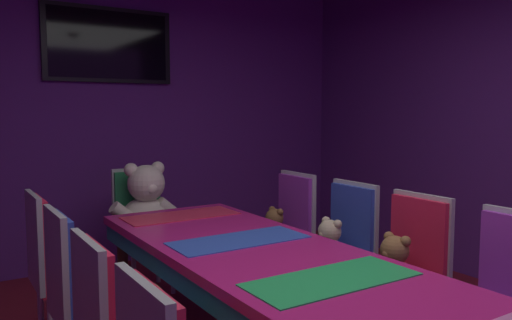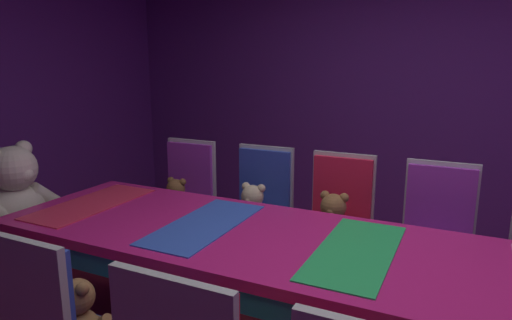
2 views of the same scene
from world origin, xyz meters
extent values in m
cube|color=#59267F|center=(0.00, 3.20, 1.40)|extent=(5.20, 0.12, 2.80)
cube|color=#C61E72|center=(0.00, 0.00, 0.71)|extent=(0.90, 3.66, 0.05)
cube|color=teal|center=(0.00, 0.00, 0.64)|extent=(0.88, 3.59, 0.10)
cylinder|color=#4C3826|center=(0.38, 1.65, 0.34)|extent=(0.07, 0.07, 0.69)
cylinder|color=#4C3826|center=(-0.38, 1.65, 0.34)|extent=(0.07, 0.07, 0.69)
cube|color=green|center=(0.00, 0.00, 0.74)|extent=(0.77, 0.32, 0.01)
cube|color=blue|center=(0.00, 0.78, 0.74)|extent=(0.77, 0.32, 0.01)
cube|color=#E52D4C|center=(0.00, 1.56, 0.74)|extent=(0.77, 0.32, 0.01)
cube|color=red|center=(-0.92, 0.29, 0.71)|extent=(0.05, 0.38, 0.50)
cube|color=#B2B2B7|center=(-0.94, 0.29, 0.71)|extent=(0.03, 0.41, 0.55)
sphere|color=olive|center=(-0.72, 0.29, 0.70)|extent=(0.16, 0.16, 0.16)
sphere|color=#AE7747|center=(-0.67, 0.29, 0.68)|extent=(0.06, 0.06, 0.06)
sphere|color=olive|center=(-0.74, 0.35, 0.76)|extent=(0.06, 0.06, 0.06)
sphere|color=olive|center=(-0.74, 0.23, 0.76)|extent=(0.06, 0.06, 0.06)
cube|color=#2D47B2|center=(-0.73, 0.91, 0.44)|extent=(0.40, 0.40, 0.04)
cube|color=#2D47B2|center=(-0.91, 0.91, 0.71)|extent=(0.05, 0.38, 0.50)
cube|color=#B2B2B7|center=(-0.93, 0.91, 0.71)|extent=(0.03, 0.41, 0.55)
ellipsoid|color=olive|center=(-0.73, 0.91, 0.54)|extent=(0.17, 0.17, 0.14)
sphere|color=olive|center=(-0.72, 0.91, 0.66)|extent=(0.14, 0.14, 0.14)
sphere|color=#AE7747|center=(-0.67, 0.91, 0.65)|extent=(0.05, 0.05, 0.05)
sphere|color=olive|center=(-0.73, 0.96, 0.72)|extent=(0.05, 0.05, 0.05)
sphere|color=olive|center=(-0.73, 0.86, 0.72)|extent=(0.05, 0.05, 0.05)
cylinder|color=olive|center=(-0.70, 1.00, 0.55)|extent=(0.05, 0.12, 0.12)
cylinder|color=olive|center=(-0.70, 0.82, 0.55)|extent=(0.05, 0.12, 0.12)
cylinder|color=olive|center=(-0.62, 0.96, 0.49)|extent=(0.06, 0.13, 0.06)
cylinder|color=olive|center=(-0.62, 0.87, 0.49)|extent=(0.06, 0.13, 0.06)
cube|color=red|center=(-0.74, 1.50, 0.44)|extent=(0.40, 0.40, 0.04)
cube|color=red|center=(-0.92, 1.50, 0.71)|extent=(0.05, 0.38, 0.50)
cube|color=#B2B2B7|center=(-0.94, 1.50, 0.71)|extent=(0.03, 0.41, 0.55)
cylinder|color=#B2B2B7|center=(-0.58, 1.66, 0.21)|extent=(0.04, 0.04, 0.42)
cylinder|color=#B2B2B7|center=(-0.90, 1.66, 0.21)|extent=(0.04, 0.04, 0.42)
ellipsoid|color=brown|center=(-0.74, 1.50, 0.54)|extent=(0.19, 0.19, 0.15)
sphere|color=brown|center=(-0.72, 1.50, 0.68)|extent=(0.15, 0.15, 0.15)
sphere|color=#99663C|center=(-0.67, 1.50, 0.67)|extent=(0.06, 0.06, 0.06)
sphere|color=brown|center=(-0.74, 1.56, 0.73)|extent=(0.06, 0.06, 0.06)
sphere|color=brown|center=(-0.74, 1.45, 0.73)|extent=(0.06, 0.06, 0.06)
cylinder|color=brown|center=(-0.70, 1.60, 0.56)|extent=(0.05, 0.13, 0.12)
cylinder|color=brown|center=(-0.70, 1.41, 0.56)|extent=(0.05, 0.13, 0.12)
cylinder|color=brown|center=(-0.61, 1.55, 0.49)|extent=(0.06, 0.14, 0.06)
cylinder|color=brown|center=(-0.61, 1.45, 0.49)|extent=(0.06, 0.14, 0.06)
cube|color=red|center=(0.73, 0.31, 0.44)|extent=(0.40, 0.40, 0.04)
cube|color=red|center=(0.91, 0.31, 0.71)|extent=(0.05, 0.38, 0.50)
cube|color=#B2B2B7|center=(0.94, 0.31, 0.71)|extent=(0.03, 0.41, 0.55)
cylinder|color=#B2B2B7|center=(0.89, 0.47, 0.21)|extent=(0.04, 0.04, 0.42)
ellipsoid|color=olive|center=(0.73, 0.31, 0.55)|extent=(0.20, 0.20, 0.16)
sphere|color=olive|center=(0.72, 0.31, 0.69)|extent=(0.16, 0.16, 0.16)
sphere|color=#AE7747|center=(0.66, 0.31, 0.68)|extent=(0.06, 0.06, 0.06)
sphere|color=olive|center=(0.73, 0.25, 0.75)|extent=(0.06, 0.06, 0.06)
sphere|color=olive|center=(0.73, 0.37, 0.75)|extent=(0.06, 0.06, 0.06)
cylinder|color=olive|center=(0.69, 0.21, 0.56)|extent=(0.06, 0.14, 0.13)
cylinder|color=olive|center=(0.69, 0.41, 0.56)|extent=(0.06, 0.14, 0.13)
cylinder|color=olive|center=(0.60, 0.25, 0.49)|extent=(0.07, 0.15, 0.07)
cylinder|color=olive|center=(0.60, 0.36, 0.49)|extent=(0.07, 0.15, 0.07)
cube|color=#2D47B2|center=(0.74, 0.86, 0.44)|extent=(0.40, 0.40, 0.04)
cube|color=#2D47B2|center=(0.92, 0.86, 0.71)|extent=(0.05, 0.38, 0.50)
cube|color=#B2B2B7|center=(0.94, 0.86, 0.71)|extent=(0.03, 0.41, 0.55)
cylinder|color=#B2B2B7|center=(0.90, 1.02, 0.21)|extent=(0.04, 0.04, 0.42)
cylinder|color=#B2B2B7|center=(0.90, 0.70, 0.21)|extent=(0.04, 0.04, 0.42)
cylinder|color=#B2B2B7|center=(0.58, 1.02, 0.21)|extent=(0.04, 0.04, 0.42)
cylinder|color=#B2B2B7|center=(0.58, 0.70, 0.21)|extent=(0.04, 0.04, 0.42)
ellipsoid|color=beige|center=(0.74, 0.86, 0.54)|extent=(0.19, 0.19, 0.15)
sphere|color=beige|center=(0.73, 0.86, 0.68)|extent=(0.15, 0.15, 0.15)
sphere|color=#FDDCAD|center=(0.67, 0.86, 0.67)|extent=(0.06, 0.06, 0.06)
sphere|color=beige|center=(0.74, 0.81, 0.74)|extent=(0.06, 0.06, 0.06)
sphere|color=beige|center=(0.74, 0.92, 0.74)|extent=(0.06, 0.06, 0.06)
cylinder|color=beige|center=(0.70, 0.77, 0.56)|extent=(0.05, 0.13, 0.13)
cylinder|color=beige|center=(0.70, 0.96, 0.56)|extent=(0.05, 0.13, 0.13)
cylinder|color=beige|center=(0.62, 0.81, 0.49)|extent=(0.06, 0.14, 0.06)
cylinder|color=beige|center=(0.62, 0.91, 0.49)|extent=(0.06, 0.14, 0.06)
cube|color=purple|center=(0.73, 1.48, 0.44)|extent=(0.40, 0.40, 0.04)
cube|color=purple|center=(0.91, 1.48, 0.71)|extent=(0.05, 0.38, 0.50)
cube|color=#B2B2B7|center=(0.93, 1.48, 0.71)|extent=(0.03, 0.41, 0.55)
cylinder|color=#B2B2B7|center=(0.89, 1.64, 0.21)|extent=(0.04, 0.04, 0.42)
cylinder|color=#B2B2B7|center=(0.89, 1.32, 0.21)|extent=(0.04, 0.04, 0.42)
cylinder|color=#B2B2B7|center=(0.57, 1.64, 0.21)|extent=(0.04, 0.04, 0.42)
cylinder|color=#B2B2B7|center=(0.57, 1.32, 0.21)|extent=(0.04, 0.04, 0.42)
ellipsoid|color=brown|center=(0.73, 1.48, 0.54)|extent=(0.17, 0.17, 0.14)
sphere|color=brown|center=(0.72, 1.48, 0.66)|extent=(0.14, 0.14, 0.14)
sphere|color=#99663C|center=(0.67, 1.48, 0.65)|extent=(0.05, 0.05, 0.05)
sphere|color=brown|center=(0.73, 1.43, 0.71)|extent=(0.05, 0.05, 0.05)
sphere|color=brown|center=(0.73, 1.53, 0.71)|extent=(0.05, 0.05, 0.05)
cylinder|color=brown|center=(0.70, 1.39, 0.55)|extent=(0.05, 0.12, 0.11)
cylinder|color=brown|center=(0.70, 1.56, 0.55)|extent=(0.05, 0.12, 0.11)
cylinder|color=brown|center=(0.62, 1.43, 0.49)|extent=(0.06, 0.13, 0.06)
cylinder|color=brown|center=(0.62, 1.52, 0.49)|extent=(0.06, 0.13, 0.06)
cube|color=#268C4C|center=(0.00, 2.25, 0.44)|extent=(0.40, 0.40, 0.04)
cube|color=#268C4C|center=(0.00, 2.43, 0.71)|extent=(0.38, 0.05, 0.50)
cube|color=#B2B2B7|center=(0.00, 2.45, 0.71)|extent=(0.41, 0.03, 0.55)
cylinder|color=#B2B2B7|center=(0.16, 2.41, 0.21)|extent=(0.04, 0.04, 0.42)
cylinder|color=#B2B2B7|center=(0.16, 2.09, 0.21)|extent=(0.04, 0.04, 0.42)
cylinder|color=#B2B2B7|center=(-0.16, 2.41, 0.21)|extent=(0.04, 0.04, 0.42)
cylinder|color=#B2B2B7|center=(-0.16, 2.09, 0.21)|extent=(0.04, 0.04, 0.42)
ellipsoid|color=silver|center=(0.00, 2.25, 0.62)|extent=(0.37, 0.37, 0.29)
sphere|color=silver|center=(0.00, 2.22, 0.88)|extent=(0.29, 0.29, 0.29)
sphere|color=white|center=(0.00, 2.12, 0.86)|extent=(0.11, 0.11, 0.11)
sphere|color=silver|center=(0.11, 2.25, 0.99)|extent=(0.11, 0.11, 0.11)
sphere|color=silver|center=(-0.11, 2.25, 0.99)|extent=(0.11, 0.11, 0.11)
cylinder|color=silver|center=(0.18, 2.18, 0.65)|extent=(0.26, 0.10, 0.24)
cylinder|color=silver|center=(-0.18, 2.18, 0.65)|extent=(0.26, 0.10, 0.24)
cylinder|color=silver|center=(0.10, 2.01, 0.52)|extent=(0.27, 0.12, 0.12)
cylinder|color=silver|center=(-0.10, 2.01, 0.52)|extent=(0.27, 0.12, 0.12)
cube|color=black|center=(0.00, 3.11, 2.05)|extent=(1.17, 0.05, 0.68)
cube|color=black|center=(0.00, 3.08, 2.05)|extent=(1.07, 0.01, 0.61)
camera|label=1|loc=(-1.40, -1.60, 1.46)|focal=35.76mm
camera|label=2|loc=(-1.84, -0.40, 1.55)|focal=31.39mm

